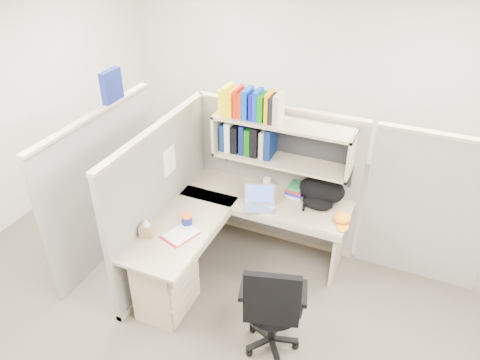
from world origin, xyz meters
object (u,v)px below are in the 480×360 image
at_px(laptop, 260,199).
at_px(backpack, 320,193).
at_px(snack_canister, 187,219).
at_px(task_chair, 272,320).
at_px(desk, 194,260).

height_order(laptop, backpack, backpack).
height_order(backpack, snack_canister, backpack).
distance_m(laptop, backpack, 0.62).
relative_size(laptop, task_chair, 0.29).
relative_size(desk, backpack, 3.74).
bearing_deg(task_chair, snack_canister, 155.16).
distance_m(desk, backpack, 1.42).
xyz_separation_m(desk, laptop, (0.41, 0.66, 0.40)).
xyz_separation_m(laptop, backpack, (0.53, 0.31, 0.03)).
bearing_deg(snack_canister, laptop, 43.37).
height_order(desk, task_chair, task_chair).
bearing_deg(laptop, backpack, 10.14).
bearing_deg(snack_canister, backpack, 37.58).
height_order(snack_canister, task_chair, task_chair).
bearing_deg(task_chair, desk, 159.64).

